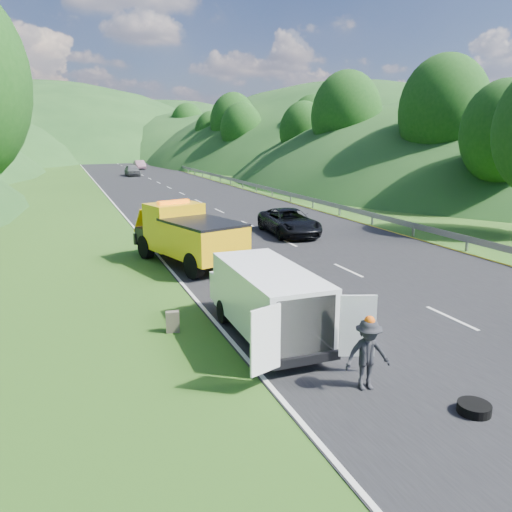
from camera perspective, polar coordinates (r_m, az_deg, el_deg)
name	(u,v)px	position (r m, az deg, el deg)	size (l,w,h in m)	color
ground	(334,310)	(16.44, 8.88, -6.14)	(320.00, 320.00, 0.00)	#38661E
road_surface	(169,188)	(54.68, -9.90, 7.70)	(14.00, 200.00, 0.02)	black
guardrail	(203,177)	(68.50, -6.02, 8.99)	(0.06, 140.00, 1.52)	gray
tree_line_right	(269,171)	(79.75, 1.44, 9.72)	(14.00, 140.00, 14.00)	#1F4D16
hills_backdrop	(112,155)	(148.80, -16.18, 11.04)	(201.00, 288.60, 44.00)	#2D5B23
tow_truck	(188,235)	(21.87, -7.83, 2.45)	(3.94, 6.64, 2.69)	black
white_van	(267,298)	(13.84, 1.23, -4.81)	(3.12, 5.71, 2.02)	black
woman	(236,307)	(16.55, -2.33, -5.85)	(0.58, 0.42, 1.58)	white
child	(301,329)	(14.84, 5.11, -8.26)	(0.54, 0.42, 1.10)	#C6C169
worker	(366,389)	(11.79, 12.43, -14.63)	(1.05, 0.60, 1.63)	black
suitcase	(173,322)	(14.63, -9.50, -7.42)	(0.38, 0.21, 0.62)	brown
spare_tire	(474,413)	(11.56, 23.60, -16.16)	(0.67, 0.67, 0.20)	black
passing_suv	(289,235)	(28.46, 3.78, 2.46)	(2.38, 5.17, 1.44)	black
dist_car_a	(133,176)	(71.61, -13.93, 8.87)	(1.80, 4.46, 1.52)	#4A4B4E
dist_car_b	(140,169)	(85.38, -13.13, 9.64)	(1.50, 4.29, 1.41)	#80556A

